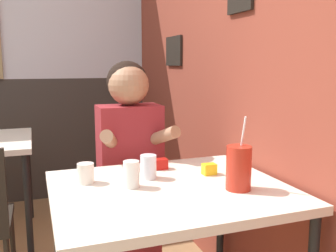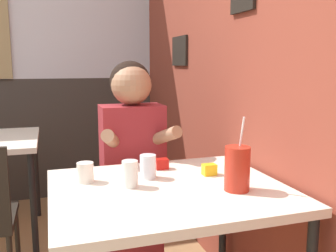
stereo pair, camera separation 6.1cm
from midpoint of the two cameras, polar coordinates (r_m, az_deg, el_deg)
name	(u,v)px [view 1 (the left image)]	position (r m, az deg, el deg)	size (l,w,h in m)	color
brick_wall_right	(196,45)	(2.53, 3.57, 12.22)	(0.08, 4.38, 2.70)	brown
back_wall	(14,49)	(3.54, -22.83, 10.82)	(5.22, 0.09, 2.70)	silver
main_table	(170,202)	(1.58, -0.85, -11.57)	(0.94, 0.80, 0.73)	beige
person_seated	(130,165)	(2.10, -6.66, -5.96)	(0.42, 0.42, 1.24)	maroon
cocktail_pitcher	(239,168)	(1.51, 9.59, -6.31)	(0.10, 0.10, 0.30)	#B22819
glass_near_pitcher	(148,167)	(1.65, -4.07, -6.22)	(0.07, 0.07, 0.10)	silver
glass_center	(131,174)	(1.54, -6.74, -7.32)	(0.07, 0.07, 0.11)	silver
glass_far_side	(86,173)	(1.63, -13.50, -7.02)	(0.07, 0.07, 0.09)	silver
condiment_ketchup	(161,164)	(1.80, -2.06, -5.80)	(0.06, 0.04, 0.05)	#B7140F
condiment_mustard	(209,169)	(1.72, 5.28, -6.57)	(0.06, 0.04, 0.05)	yellow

